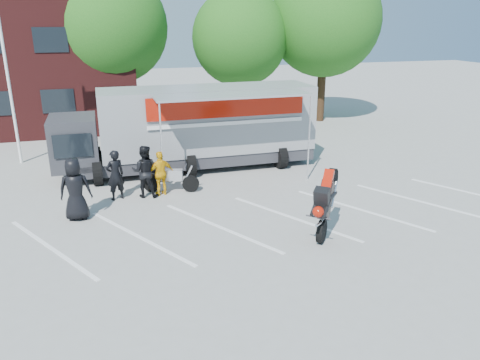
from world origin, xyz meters
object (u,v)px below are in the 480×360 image
transporter_truck (198,168)px  parked_motorcycle (172,192)px  stunt_bike_rider (327,233)px  tree_mid (240,38)px  spectator_leather_a (75,189)px  flagpole (9,43)px  spectator_leather_b (115,175)px  spectator_hivis (161,173)px  tree_left (111,27)px  tree_right (325,21)px  spectator_leather_c (145,171)px

transporter_truck → parked_motorcycle: (-1.49, -2.57, 0.00)m
stunt_bike_rider → tree_mid: bearing=123.5°
parked_motorcycle → stunt_bike_rider: bearing=-124.6°
spectator_leather_a → flagpole: bearing=-66.7°
flagpole → spectator_leather_b: size_ratio=4.52×
spectator_leather_b → spectator_hivis: (1.56, -0.01, -0.08)m
spectator_leather_b → spectator_hivis: spectator_leather_b is taller
tree_mid → spectator_hivis: tree_mid is taller
tree_left → tree_right: 12.10m
stunt_bike_rider → spectator_leather_c: (-4.79, 4.57, 0.93)m
spectator_leather_a → spectator_hivis: spectator_leather_a is taller
stunt_bike_rider → spectator_leather_c: bearing=176.8°
parked_motorcycle → spectator_leather_c: bearing=119.6°
tree_left → parked_motorcycle: bearing=-83.7°
spectator_leather_b → spectator_hivis: 1.56m
flagpole → tree_left: tree_left is taller
tree_right → stunt_bike_rider: (-6.87, -14.81, -5.88)m
transporter_truck → parked_motorcycle: transporter_truck is taller
spectator_leather_c → spectator_hivis: bearing=-162.4°
flagpole → tree_right: 16.88m
transporter_truck → spectator_hivis: bearing=-124.1°
parked_motorcycle → stunt_bike_rider: 6.15m
stunt_bike_rider → spectator_leather_c: spectator_leather_c is taller
tree_mid → spectator_leather_b: 13.79m
spectator_leather_a → spectator_leather_b: size_ratio=1.12×
tree_mid → spectator_leather_c: 13.25m
tree_right → parked_motorcycle: tree_right is taller
stunt_bike_rider → spectator_leather_b: bearing=-177.9°
spectator_hivis → tree_right: bearing=-151.4°
tree_left → parked_motorcycle: (1.27, -11.52, -5.57)m
tree_left → spectator_leather_c: bearing=-88.3°
flagpole → spectator_leather_c: bearing=-51.4°
tree_right → spectator_leather_a: 18.78m
spectator_leather_c → spectator_hivis: 0.57m
tree_right → spectator_hivis: 15.93m
tree_mid → tree_right: 5.11m
flagpole → spectator_hivis: 8.80m
tree_right → transporter_truck: tree_right is taller
tree_mid → tree_right: (5.00, -0.50, 0.93)m
spectator_hivis → tree_left: bearing=-99.7°
tree_left → spectator_leather_b: size_ratio=4.88×
stunt_bike_rider → tree_left: bearing=147.9°
spectator_leather_a → spectator_hivis: 3.14m
tree_right → flagpole: bearing=-164.5°
tree_left → tree_right: bearing=-7.1°
tree_left → spectator_hivis: 12.69m
tree_mid → stunt_bike_rider: 16.19m
spectator_leather_a → stunt_bike_rider: bearing=160.9°
tree_left → spectator_leather_c: (0.34, -11.73, -4.64)m
spectator_leather_c → spectator_hivis: spectator_leather_c is taller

